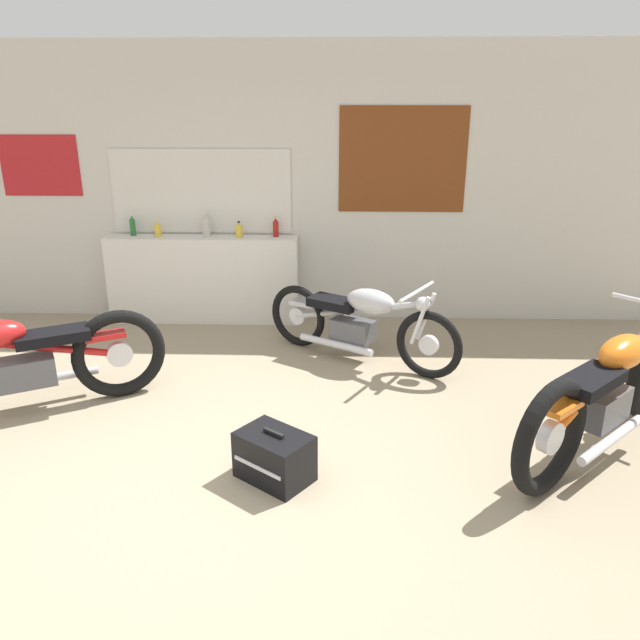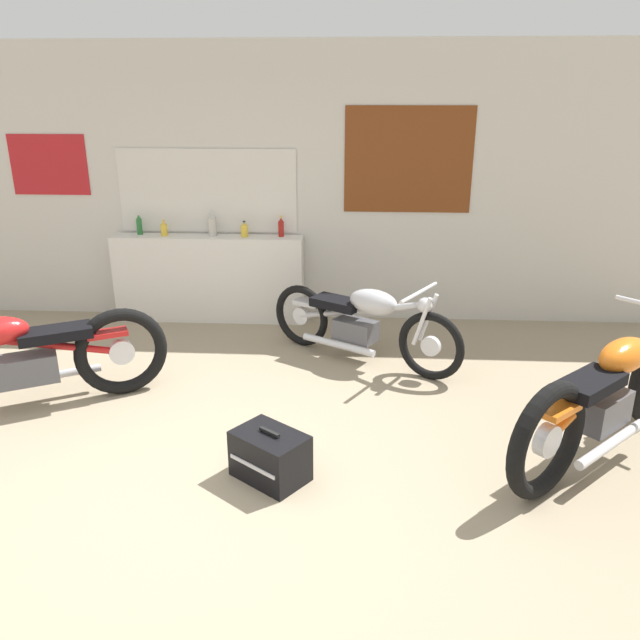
# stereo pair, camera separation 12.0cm
# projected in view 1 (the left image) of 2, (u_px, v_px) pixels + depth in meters

# --- Properties ---
(ground_plane) EXTENTS (24.00, 24.00, 0.00)m
(ground_plane) POSITION_uv_depth(u_px,v_px,m) (194.00, 495.00, 3.79)
(ground_plane) COLOR gray
(wall_back) EXTENTS (10.00, 0.07, 2.80)m
(wall_back) POSITION_uv_depth(u_px,v_px,m) (256.00, 186.00, 6.40)
(wall_back) COLOR beige
(wall_back) RESTS_ON ground_plane
(sill_counter) EXTENTS (1.99, 0.28, 0.91)m
(sill_counter) POSITION_uv_depth(u_px,v_px,m) (204.00, 279.00, 6.57)
(sill_counter) COLOR silver
(sill_counter) RESTS_ON ground_plane
(bottle_leftmost) EXTENTS (0.06, 0.06, 0.23)m
(bottle_leftmost) POSITION_uv_depth(u_px,v_px,m) (133.00, 226.00, 6.44)
(bottle_leftmost) COLOR #23662D
(bottle_leftmost) RESTS_ON sill_counter
(bottle_left_center) EXTENTS (0.07, 0.07, 0.17)m
(bottle_left_center) POSITION_uv_depth(u_px,v_px,m) (158.00, 230.00, 6.40)
(bottle_left_center) COLOR gold
(bottle_left_center) RESTS_ON sill_counter
(bottle_center) EXTENTS (0.08, 0.08, 0.26)m
(bottle_center) POSITION_uv_depth(u_px,v_px,m) (206.00, 226.00, 6.39)
(bottle_center) COLOR #B7B2A8
(bottle_center) RESTS_ON sill_counter
(bottle_right_center) EXTENTS (0.07, 0.07, 0.17)m
(bottle_right_center) POSITION_uv_depth(u_px,v_px,m) (239.00, 230.00, 6.37)
(bottle_right_center) COLOR gold
(bottle_right_center) RESTS_ON sill_counter
(bottle_rightmost) EXTENTS (0.06, 0.06, 0.21)m
(bottle_rightmost) POSITION_uv_depth(u_px,v_px,m) (276.00, 228.00, 6.39)
(bottle_rightmost) COLOR maroon
(bottle_rightmost) RESTS_ON sill_counter
(motorcycle_silver) EXTENTS (1.70, 1.09, 0.76)m
(motorcycle_silver) POSITION_uv_depth(u_px,v_px,m) (359.00, 320.00, 5.57)
(motorcycle_silver) COLOR black
(motorcycle_silver) RESTS_ON ground_plane
(motorcycle_red) EXTENTS (2.03, 1.16, 0.91)m
(motorcycle_red) POSITION_uv_depth(u_px,v_px,m) (12.00, 363.00, 4.58)
(motorcycle_red) COLOR black
(motorcycle_red) RESTS_ON ground_plane
(motorcycle_orange) EXTENTS (1.68, 1.57, 0.93)m
(motorcycle_orange) POSITION_uv_depth(u_px,v_px,m) (609.00, 392.00, 4.13)
(motorcycle_orange) COLOR black
(motorcycle_orange) RESTS_ON ground_plane
(hard_case_black) EXTENTS (0.54, 0.52, 0.34)m
(hard_case_black) POSITION_uv_depth(u_px,v_px,m) (274.00, 457.00, 3.90)
(hard_case_black) COLOR black
(hard_case_black) RESTS_ON ground_plane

